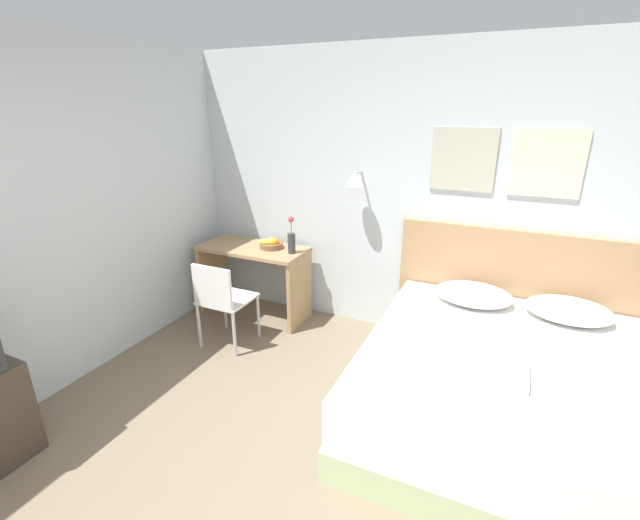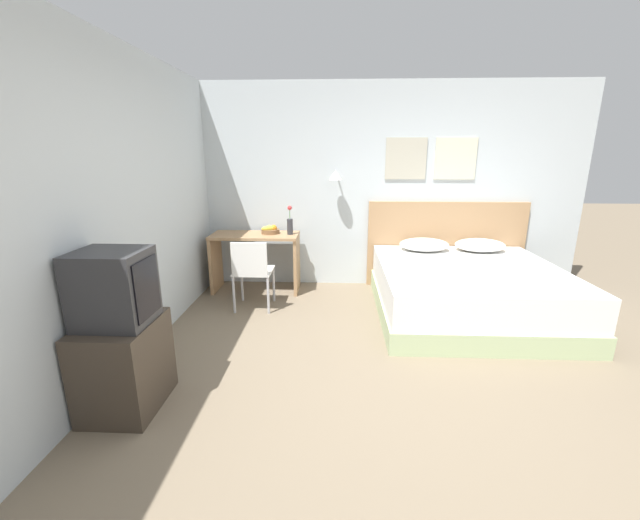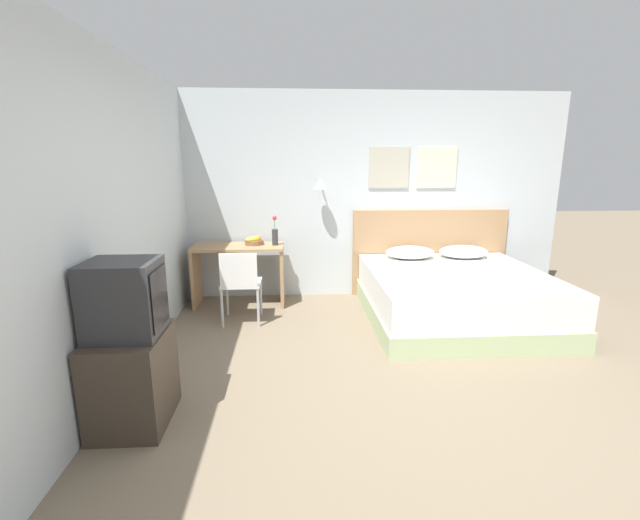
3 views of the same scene
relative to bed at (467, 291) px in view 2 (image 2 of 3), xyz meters
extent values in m
plane|color=#756651|center=(-0.94, -1.67, -0.28)|extent=(24.00, 24.00, 0.00)
cube|color=silver|center=(-0.94, 1.08, 1.04)|extent=(5.35, 0.06, 2.65)
cube|color=#B7B29E|center=(-0.59, 1.04, 1.42)|extent=(0.52, 0.02, 0.52)
cube|color=beige|center=(0.04, 1.04, 1.42)|extent=(0.52, 0.02, 0.52)
cylinder|color=#B2B2B7|center=(-1.49, 0.97, 1.27)|extent=(0.02, 0.16, 0.02)
cone|color=white|center=(-1.49, 0.88, 1.22)|extent=(0.17, 0.17, 0.12)
cube|color=silver|center=(-3.24, -1.81, 1.04)|extent=(0.06, 5.72, 2.65)
cube|color=#B2C693|center=(0.00, 0.00, -0.17)|extent=(1.96, 1.98, 0.22)
cube|color=white|center=(0.00, 0.00, 0.11)|extent=(1.93, 1.95, 0.35)
cube|color=#A87F56|center=(0.00, 1.02, 0.29)|extent=(2.08, 0.06, 1.15)
ellipsoid|color=white|center=(-0.35, 0.72, 0.36)|extent=(0.62, 0.45, 0.15)
ellipsoid|color=white|center=(0.35, 0.72, 0.36)|extent=(0.62, 0.45, 0.15)
cube|color=white|center=(-0.09, -0.30, 0.32)|extent=(0.35, 0.31, 0.06)
cube|color=#A87F56|center=(-2.52, 0.72, 0.46)|extent=(1.12, 0.52, 0.03)
cube|color=#A87F56|center=(-3.06, 0.72, 0.08)|extent=(0.04, 0.47, 0.73)
cube|color=#A87F56|center=(-1.98, 0.72, 0.08)|extent=(0.04, 0.47, 0.73)
cube|color=white|center=(-2.43, 0.13, 0.16)|extent=(0.43, 0.43, 0.02)
cube|color=white|center=(-2.43, -0.07, 0.36)|extent=(0.40, 0.03, 0.37)
cylinder|color=#B7B7BC|center=(-2.62, 0.33, -0.06)|extent=(0.03, 0.03, 0.44)
cylinder|color=#B7B7BC|center=(-2.23, 0.33, -0.06)|extent=(0.03, 0.03, 0.44)
cylinder|color=#B7B7BC|center=(-2.62, -0.07, -0.06)|extent=(0.03, 0.03, 0.44)
cylinder|color=#B7B7BC|center=(-2.23, -0.07, -0.06)|extent=(0.03, 0.03, 0.44)
cylinder|color=brown|center=(-2.33, 0.77, 0.51)|extent=(0.23, 0.23, 0.05)
sphere|color=orange|center=(-2.28, 0.76, 0.55)|extent=(0.08, 0.08, 0.08)
sphere|color=#B2C156|center=(-2.35, 0.81, 0.55)|extent=(0.07, 0.07, 0.07)
ellipsoid|color=yellow|center=(-2.35, 0.73, 0.55)|extent=(0.19, 0.13, 0.07)
cylinder|color=#333338|center=(-2.06, 0.72, 0.58)|extent=(0.08, 0.08, 0.20)
cylinder|color=#3D7538|center=(-2.06, 0.72, 0.75)|extent=(0.01, 0.01, 0.14)
sphere|color=#DB3838|center=(-2.06, 0.72, 0.82)|extent=(0.06, 0.06, 0.06)
cube|color=#3D3328|center=(-2.96, -1.78, 0.04)|extent=(0.47, 0.59, 0.65)
cube|color=#2D2D30|center=(-2.96, -1.78, 0.62)|extent=(0.45, 0.40, 0.51)
cube|color=black|center=(-2.72, -1.78, 0.62)|extent=(0.01, 0.32, 0.40)
camera|label=1|loc=(-0.15, -2.77, 1.85)|focal=24.00mm
camera|label=2|loc=(-1.46, -4.19, 1.50)|focal=22.00mm
camera|label=3|loc=(-1.83, -4.54, 1.51)|focal=24.00mm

